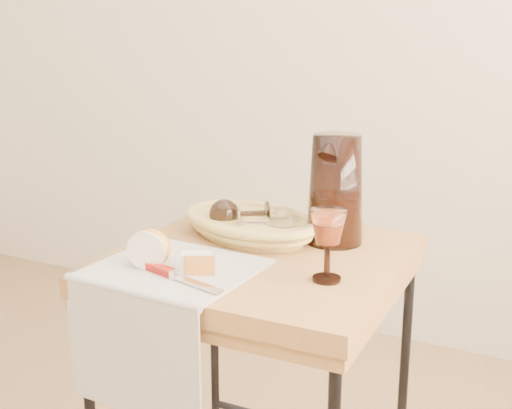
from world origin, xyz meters
The scene contains 11 objects.
wall_back centered at (0.00, 1.80, 1.35)m, with size 3.60×0.00×2.70m, color beige.
side_table centered at (0.52, 0.49, 0.39)m, with size 0.61×0.61×0.78m, color brown, non-canonical shape.
tea_towel centered at (0.41, 0.32, 0.78)m, with size 0.33×0.29×0.01m, color silver.
bread_basket centered at (0.45, 0.60, 0.81)m, with size 0.33×0.22×0.05m, color olive, non-canonical shape.
goblet_lying_a centered at (0.42, 0.61, 0.83)m, with size 0.12×0.07×0.07m, color #38251E, non-canonical shape.
goblet_lying_b centered at (0.49, 0.58, 0.83)m, with size 0.12×0.07×0.07m, color white, non-canonical shape.
pitcher centered at (0.64, 0.65, 0.91)m, with size 0.17×0.25×0.29m, color black, non-canonical shape.
wine_goblet centered at (0.71, 0.41, 0.86)m, with size 0.07×0.07×0.15m, color white, non-canonical shape.
apple_half centered at (0.36, 0.31, 0.83)m, with size 0.09×0.05×0.08m, color red.
apple_wedge centered at (0.46, 0.32, 0.81)m, with size 0.06×0.03×0.04m, color white.
table_knife centered at (0.45, 0.27, 0.80)m, with size 0.21×0.02×0.02m, color silver, non-canonical shape.
Camera 1 is at (1.18, -0.80, 1.30)m, focal length 48.34 mm.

